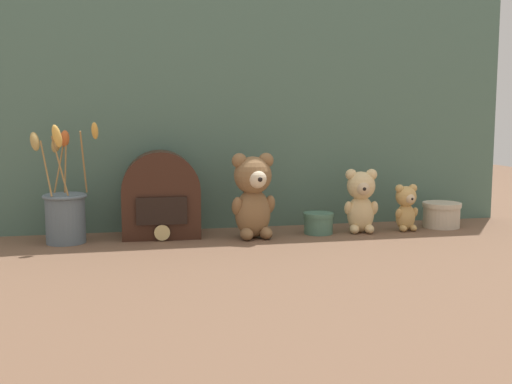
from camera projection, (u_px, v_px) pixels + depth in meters
name	position (u px, v px, depth m)	size (l,w,h in m)	color
ground_plane	(258.00, 237.00, 1.75)	(4.00, 4.00, 0.00)	brown
backdrop_wall	(245.00, 98.00, 1.86)	(1.61, 0.02, 0.76)	#4C6B5B
teddy_bear_large	(253.00, 194.00, 1.72)	(0.13, 0.12, 0.23)	olive
teddy_bear_medium	(361.00, 199.00, 1.81)	(0.10, 0.09, 0.18)	#DBBC84
teddy_bear_small	(406.00, 207.00, 1.84)	(0.07, 0.07, 0.13)	tan
flower_vase	(65.00, 210.00, 1.66)	(0.17, 0.13, 0.32)	slate
vintage_radio	(161.00, 199.00, 1.74)	(0.21, 0.13, 0.24)	#381E14
decorative_tin_tall	(441.00, 215.00, 1.90)	(0.11, 0.11, 0.07)	beige
decorative_tin_short	(318.00, 223.00, 1.80)	(0.09, 0.09, 0.06)	#47705B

